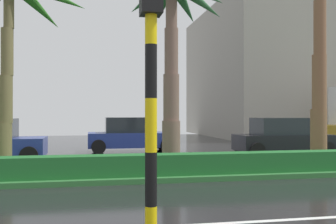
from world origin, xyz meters
The scene contains 6 objects.
palm_tree_centre centered at (2.97, 8.44, 5.23)m, with size 4.80×4.35×6.48m.
palm_tree_centre_right centered at (8.12, 8.20, 5.31)m, with size 4.01×3.96×6.69m.
traffic_signal_foreground centered at (6.29, 0.58, 2.93)m, with size 0.28×0.43×4.27m.
car_in_traffic_fourth centered at (7.46, 15.08, 0.83)m, with size 4.30×2.02×1.72m.
car_in_traffic_fifth centered at (14.04, 11.93, 0.83)m, with size 4.30×2.02×1.72m.
building_far_right centered at (23.45, 26.76, 5.32)m, with size 16.71×15.39×10.63m.
Camera 1 is at (5.51, -4.55, 1.94)m, focal length 41.88 mm.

